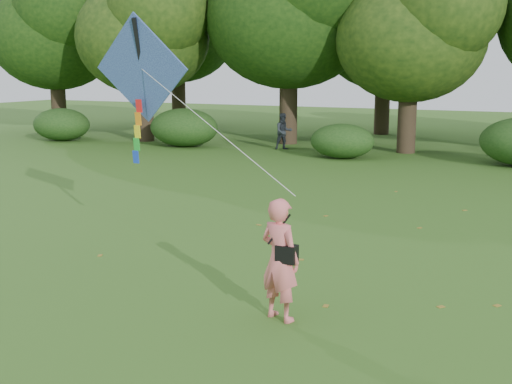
% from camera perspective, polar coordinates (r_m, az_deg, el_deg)
% --- Properties ---
extents(ground, '(100.00, 100.00, 0.00)m').
position_cam_1_polar(ground, '(9.78, -0.60, -11.12)').
color(ground, '#265114').
rests_on(ground, ground).
extents(man_kite_flyer, '(0.77, 0.62, 1.84)m').
position_cam_1_polar(man_kite_flyer, '(9.45, 2.14, -6.01)').
color(man_kite_flyer, '#EF7073').
rests_on(man_kite_flyer, ground).
extents(bystander_left, '(1.02, 0.99, 1.65)m').
position_cam_1_polar(bystander_left, '(29.28, 2.46, 5.40)').
color(bystander_left, '#23292F').
rests_on(bystander_left, ground).
extents(crossbody_bag, '(0.43, 0.20, 0.72)m').
position_cam_1_polar(crossbody_bag, '(9.34, 2.74, -5.44)').
color(crossbody_bag, black).
rests_on(crossbody_bag, ground).
extents(flying_kite, '(5.35, 2.79, 2.98)m').
position_cam_1_polar(flying_kite, '(13.07, -10.14, 10.51)').
color(flying_kite, '#293AB1').
rests_on(flying_kite, ground).
extents(tree_line, '(54.70, 15.30, 9.48)m').
position_cam_1_polar(tree_line, '(31.18, 21.57, 13.79)').
color(tree_line, '#3A2D1E').
rests_on(tree_line, ground).
extents(shrub_band, '(39.15, 3.22, 1.88)m').
position_cam_1_polar(shrub_band, '(26.33, 14.84, 4.48)').
color(shrub_band, '#264919').
rests_on(shrub_band, ground).
extents(fallen_leaves, '(7.54, 10.02, 0.01)m').
position_cam_1_polar(fallen_leaves, '(13.99, 8.62, -4.36)').
color(fallen_leaves, olive).
rests_on(fallen_leaves, ground).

